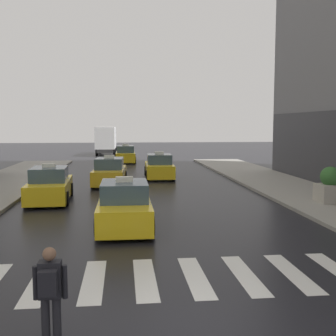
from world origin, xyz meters
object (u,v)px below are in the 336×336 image
at_px(planter_mid_block, 330,186).
at_px(taxi_lead, 125,207).
at_px(taxi_third, 110,173).
at_px(box_truck, 106,140).
at_px(pedestrian_with_backpack, 50,289).
at_px(taxi_fourth, 159,167).
at_px(taxi_fifth, 125,155).
at_px(taxi_second, 50,186).

bearing_deg(planter_mid_block, taxi_lead, -161.78).
distance_m(taxi_lead, planter_mid_block, 9.66).
bearing_deg(planter_mid_block, taxi_third, 142.33).
bearing_deg(box_truck, taxi_lead, -86.85).
bearing_deg(box_truck, pedestrian_with_backpack, -89.02).
distance_m(taxi_fourth, planter_mid_block, 12.63).
relative_size(taxi_fourth, taxi_fifth, 1.01).
bearing_deg(pedestrian_with_backpack, taxi_lead, 81.27).
height_order(taxi_fifth, planter_mid_block, taxi_fifth).
height_order(taxi_second, taxi_third, same).
bearing_deg(taxi_third, taxi_lead, -85.51).
relative_size(taxi_fifth, pedestrian_with_backpack, 2.76).
distance_m(taxi_fourth, box_truck, 22.92).
xyz_separation_m(pedestrian_with_backpack, planter_mid_block, (10.41, 11.04, -0.10)).
bearing_deg(pedestrian_with_backpack, taxi_fifth, 87.54).
relative_size(pedestrian_with_backpack, planter_mid_block, 1.03).
xyz_separation_m(taxi_lead, taxi_third, (-0.85, 10.76, 0.00)).
bearing_deg(pedestrian_with_backpack, planter_mid_block, 46.69).
xyz_separation_m(taxi_lead, taxi_fifth, (0.21, 25.70, 0.00)).
distance_m(taxi_lead, box_truck, 36.22).
distance_m(taxi_second, pedestrian_with_backpack, 13.66).
xyz_separation_m(box_truck, planter_mid_block, (11.17, -33.13, -0.98)).
distance_m(pedestrian_with_backpack, planter_mid_block, 15.17).
height_order(taxi_third, pedestrian_with_backpack, taxi_third).
height_order(taxi_third, taxi_fourth, same).
height_order(taxi_lead, pedestrian_with_backpack, taxi_lead).
bearing_deg(planter_mid_block, taxi_fifth, 111.56).
height_order(taxi_second, taxi_fifth, same).
xyz_separation_m(taxi_second, taxi_fourth, (5.91, 8.23, 0.00)).
xyz_separation_m(taxi_lead, box_truck, (-1.99, 36.15, 1.13)).
distance_m(taxi_third, pedestrian_with_backpack, 18.78).
relative_size(taxi_second, planter_mid_block, 2.88).
xyz_separation_m(taxi_lead, planter_mid_block, (9.18, 3.02, 0.15)).
bearing_deg(planter_mid_block, taxi_fourth, 122.35).
bearing_deg(taxi_second, planter_mid_block, -10.86).
height_order(taxi_second, planter_mid_block, taxi_second).
bearing_deg(box_truck, taxi_fourth, -78.89).
xyz_separation_m(taxi_second, box_truck, (1.50, 30.70, 1.13)).
distance_m(taxi_lead, taxi_second, 6.48).
height_order(taxi_lead, taxi_third, same).
bearing_deg(taxi_lead, taxi_third, 94.49).
distance_m(taxi_third, taxi_fifth, 14.98).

